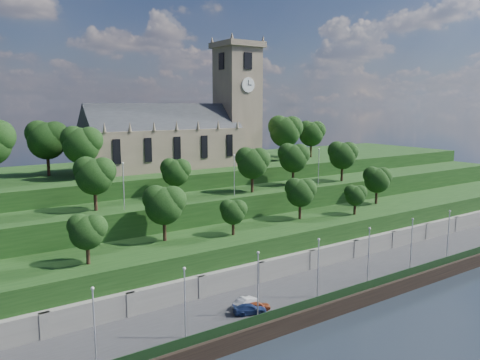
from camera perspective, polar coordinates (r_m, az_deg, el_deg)
ground at (r=66.65m, az=12.18°, el=-15.70°), size 320.00×320.00×0.00m
promenade at (r=70.14m, az=8.58°, el=-13.40°), size 160.00×12.00×2.00m
quay_wall at (r=66.16m, az=12.25°, el=-14.85°), size 160.00×0.50×2.20m
fence at (r=65.98m, az=11.87°, el=-13.49°), size 160.00×0.10×1.20m
retaining_wall at (r=73.78m, az=5.42°, el=-10.93°), size 160.00×2.10×5.00m
embankment_lower at (r=77.78m, az=2.59°, el=-8.66°), size 160.00×12.00×8.00m
embankment_upper at (r=85.94m, az=-1.80°, el=-5.54°), size 160.00×10.00×12.00m
hilltop at (r=103.53m, az=-8.02°, el=-2.24°), size 160.00×32.00×15.00m
church at (r=98.43m, az=-6.76°, el=6.02°), size 38.60×12.35×27.60m
trees_lower at (r=76.72m, az=3.00°, el=-2.03°), size 64.17×8.94×8.29m
trees_upper at (r=85.49m, az=1.12°, el=2.26°), size 57.51×8.09×8.35m
trees_hilltop at (r=95.71m, az=-7.63°, el=5.46°), size 77.71×16.23×10.71m
lamp_posts_promenade at (r=64.44m, az=9.51°, el=-10.02°), size 60.36×0.36×8.29m
lamp_posts_upper at (r=81.43m, az=-0.71°, el=1.02°), size 40.36×0.36×7.33m
car_left at (r=61.39m, az=2.17°, el=-15.11°), size 3.53×2.09×1.13m
car_middle at (r=62.27m, az=0.66°, el=-14.65°), size 4.14×2.43×1.29m
car_right at (r=60.47m, az=1.21°, el=-15.45°), size 4.53×3.04×1.22m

